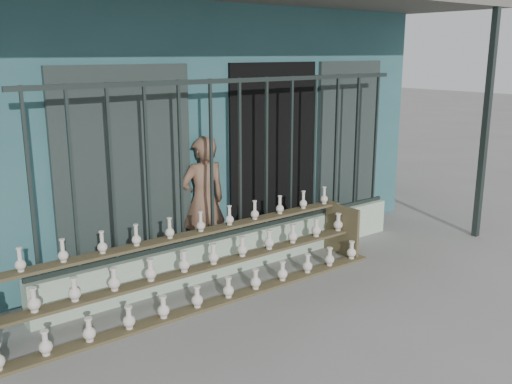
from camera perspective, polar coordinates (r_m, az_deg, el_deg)
ground at (r=6.01m, az=6.00°, el=-11.14°), size 60.00×60.00×0.00m
workshop_building at (r=9.01m, az=-12.85°, el=7.74°), size 7.40×6.60×3.21m
parapet_wall at (r=6.84m, az=-1.56°, el=-5.84°), size 5.00×0.20×0.45m
security_fence at (r=6.54m, az=-1.62°, el=3.46°), size 5.00×0.04×1.80m
shelf_rack at (r=6.03m, az=-5.65°, el=-7.30°), size 4.50×0.68×0.85m
elderly_woman at (r=6.84m, az=-5.26°, el=-0.94°), size 0.61×0.43×1.58m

